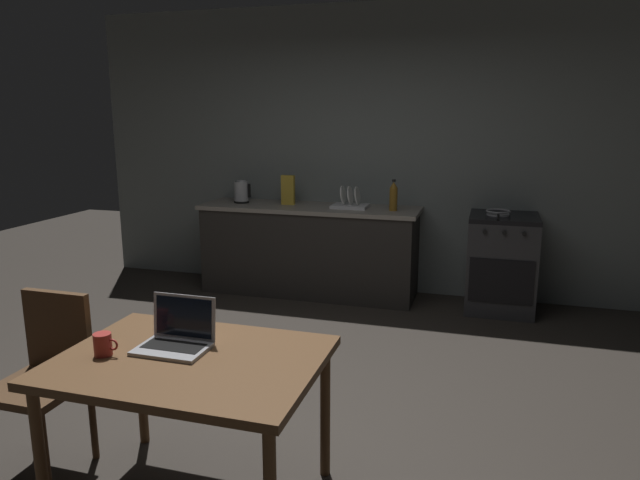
{
  "coord_description": "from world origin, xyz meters",
  "views": [
    {
      "loc": [
        1.18,
        -3.04,
        1.78
      ],
      "look_at": [
        0.03,
        0.88,
        0.88
      ],
      "focal_mm": 32.47,
      "sensor_mm": 36.0,
      "label": 1
    }
  ],
  "objects_px": {
    "laptop": "(176,338)",
    "electric_kettle": "(241,192)",
    "cereal_box": "(288,190)",
    "dish_rack": "(350,203)",
    "stove_oven": "(501,263)",
    "frying_pan": "(498,213)",
    "dining_table": "(190,372)",
    "coffee_mug": "(103,344)",
    "bottle": "(393,196)",
    "chair": "(47,370)"
  },
  "relations": [
    {
      "from": "chair",
      "to": "cereal_box",
      "type": "xyz_separation_m",
      "value": [
        0.16,
        3.18,
        0.51
      ]
    },
    {
      "from": "stove_oven",
      "to": "bottle",
      "type": "relative_size",
      "value": 3.03
    },
    {
      "from": "frying_pan",
      "to": "electric_kettle",
      "type": "bearing_deg",
      "value": 179.3
    },
    {
      "from": "bottle",
      "to": "coffee_mug",
      "type": "distance_m",
      "value": 3.36
    },
    {
      "from": "cereal_box",
      "to": "dish_rack",
      "type": "relative_size",
      "value": 0.86
    },
    {
      "from": "dining_table",
      "to": "coffee_mug",
      "type": "bearing_deg",
      "value": -166.52
    },
    {
      "from": "stove_oven",
      "to": "electric_kettle",
      "type": "bearing_deg",
      "value": 179.94
    },
    {
      "from": "frying_pan",
      "to": "cereal_box",
      "type": "bearing_deg",
      "value": 178.56
    },
    {
      "from": "frying_pan",
      "to": "coffee_mug",
      "type": "xyz_separation_m",
      "value": [
        -1.69,
        -3.29,
        -0.13
      ]
    },
    {
      "from": "electric_kettle",
      "to": "cereal_box",
      "type": "distance_m",
      "value": 0.5
    },
    {
      "from": "cereal_box",
      "to": "dish_rack",
      "type": "height_order",
      "value": "cereal_box"
    },
    {
      "from": "frying_pan",
      "to": "bottle",
      "type": "bearing_deg",
      "value": -178.81
    },
    {
      "from": "electric_kettle",
      "to": "frying_pan",
      "type": "height_order",
      "value": "electric_kettle"
    },
    {
      "from": "cereal_box",
      "to": "stove_oven",
      "type": "bearing_deg",
      "value": -0.63
    },
    {
      "from": "laptop",
      "to": "coffee_mug",
      "type": "xyz_separation_m",
      "value": [
        -0.27,
        -0.17,
        0.0
      ]
    },
    {
      "from": "coffee_mug",
      "to": "cereal_box",
      "type": "xyz_separation_m",
      "value": [
        -0.31,
        3.34,
        0.26
      ]
    },
    {
      "from": "laptop",
      "to": "cereal_box",
      "type": "relative_size",
      "value": 1.1
    },
    {
      "from": "dining_table",
      "to": "bottle",
      "type": "relative_size",
      "value": 3.97
    },
    {
      "from": "electric_kettle",
      "to": "dish_rack",
      "type": "relative_size",
      "value": 0.68
    },
    {
      "from": "stove_oven",
      "to": "dining_table",
      "type": "bearing_deg",
      "value": -113.07
    },
    {
      "from": "chair",
      "to": "electric_kettle",
      "type": "bearing_deg",
      "value": 92.99
    },
    {
      "from": "bottle",
      "to": "coffee_mug",
      "type": "xyz_separation_m",
      "value": [
        -0.75,
        -3.27,
        -0.25
      ]
    },
    {
      "from": "dining_table",
      "to": "bottle",
      "type": "height_order",
      "value": "bottle"
    },
    {
      "from": "laptop",
      "to": "electric_kettle",
      "type": "relative_size",
      "value": 1.39
    },
    {
      "from": "stove_oven",
      "to": "frying_pan",
      "type": "relative_size",
      "value": 2.28
    },
    {
      "from": "chair",
      "to": "laptop",
      "type": "height_order",
      "value": "laptop"
    },
    {
      "from": "cereal_box",
      "to": "coffee_mug",
      "type": "bearing_deg",
      "value": -84.67
    },
    {
      "from": "dining_table",
      "to": "frying_pan",
      "type": "bearing_deg",
      "value": 67.63
    },
    {
      "from": "coffee_mug",
      "to": "dish_rack",
      "type": "height_order",
      "value": "dish_rack"
    },
    {
      "from": "stove_oven",
      "to": "dining_table",
      "type": "relative_size",
      "value": 0.76
    },
    {
      "from": "dish_rack",
      "to": "bottle",
      "type": "bearing_deg",
      "value": -6.71
    },
    {
      "from": "laptop",
      "to": "coffee_mug",
      "type": "relative_size",
      "value": 2.7
    },
    {
      "from": "laptop",
      "to": "cereal_box",
      "type": "height_order",
      "value": "cereal_box"
    },
    {
      "from": "laptop",
      "to": "bottle",
      "type": "bearing_deg",
      "value": 94.85
    },
    {
      "from": "coffee_mug",
      "to": "cereal_box",
      "type": "relative_size",
      "value": 0.41
    },
    {
      "from": "stove_oven",
      "to": "frying_pan",
      "type": "distance_m",
      "value": 0.47
    },
    {
      "from": "laptop",
      "to": "electric_kettle",
      "type": "bearing_deg",
      "value": 122.55
    },
    {
      "from": "frying_pan",
      "to": "coffee_mug",
      "type": "height_order",
      "value": "frying_pan"
    },
    {
      "from": "frying_pan",
      "to": "dish_rack",
      "type": "height_order",
      "value": "dish_rack"
    },
    {
      "from": "stove_oven",
      "to": "laptop",
      "type": "distance_m",
      "value": 3.49
    },
    {
      "from": "stove_oven",
      "to": "laptop",
      "type": "height_order",
      "value": "laptop"
    },
    {
      "from": "chair",
      "to": "frying_pan",
      "type": "bearing_deg",
      "value": 52.3
    },
    {
      "from": "frying_pan",
      "to": "coffee_mug",
      "type": "distance_m",
      "value": 3.7
    },
    {
      "from": "dish_rack",
      "to": "electric_kettle",
      "type": "bearing_deg",
      "value": 180.0
    },
    {
      "from": "stove_oven",
      "to": "dish_rack",
      "type": "height_order",
      "value": "dish_rack"
    },
    {
      "from": "electric_kettle",
      "to": "bottle",
      "type": "distance_m",
      "value": 1.56
    },
    {
      "from": "laptop",
      "to": "dish_rack",
      "type": "distance_m",
      "value": 3.15
    },
    {
      "from": "chair",
      "to": "coffee_mug",
      "type": "xyz_separation_m",
      "value": [
        0.47,
        -0.16,
        0.26
      ]
    },
    {
      "from": "dining_table",
      "to": "laptop",
      "type": "relative_size",
      "value": 3.63
    },
    {
      "from": "laptop",
      "to": "stove_oven",
      "type": "bearing_deg",
      "value": 78.53
    }
  ]
}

